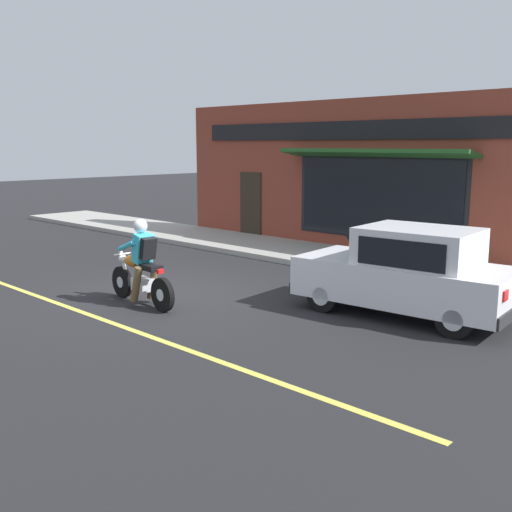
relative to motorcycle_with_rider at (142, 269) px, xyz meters
The scene contains 7 objects.
ground_plane 1.01m from the motorcycle_with_rider, 18.06° to the left, with size 80.00×80.00×0.00m, color black.
sidewalk_curb 6.87m from the motorcycle_with_rider, 28.19° to the left, with size 2.60×22.00×0.14m, color #9E9B93.
lane_stripe 3.48m from the motorcycle_with_rider, 108.56° to the left, with size 0.12×19.80×0.01m, color #D1C64C.
storefront_building 7.75m from the motorcycle_with_rider, ahead, with size 1.25×11.65×4.20m.
motorcycle_with_rider is the anchor object (origin of this frame).
car_hatchback 4.84m from the motorcycle_with_rider, 55.29° to the right, with size 1.95×3.91×1.57m.
traffic_cone 5.45m from the motorcycle_with_rider, 10.36° to the right, with size 0.36×0.36×0.60m.
Camera 1 is at (-7.17, -9.31, 2.96)m, focal length 42.00 mm.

